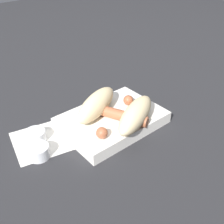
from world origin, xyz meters
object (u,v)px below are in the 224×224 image
food_tray (112,120)px  sausage (116,115)px  bread_roll (116,109)px  condiment_cup_far (39,152)px  condiment_cup_near (36,137)px

food_tray → sausage: sausage is taller
food_tray → sausage: bearing=78.2°
bread_roll → condiment_cup_far: bread_roll is taller
condiment_cup_near → condiment_cup_far: bearing=69.2°
food_tray → condiment_cup_near: 0.20m
food_tray → condiment_cup_near: (0.18, -0.07, -0.00)m
condiment_cup_near → sausage: bearing=152.9°
sausage → condiment_cup_near: bearing=-27.1°
food_tray → condiment_cup_far: 0.20m
bread_roll → condiment_cup_near: bearing=-25.5°
bread_roll → condiment_cup_near: (0.18, -0.09, -0.05)m
bread_roll → condiment_cup_near: size_ratio=4.38×
bread_roll → condiment_cup_far: 0.21m
sausage → food_tray: bearing=-101.8°
food_tray → bread_roll: bread_roll is taller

